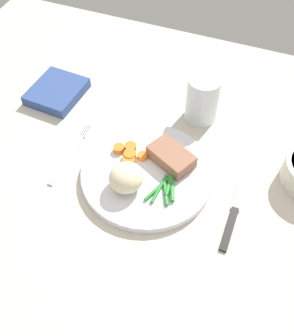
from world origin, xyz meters
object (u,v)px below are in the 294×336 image
dinner_plate (147,174)px  fork (71,153)px  knife (236,205)px  water_glass (202,101)px  napkin (57,92)px  meat_portion (171,157)px

dinner_plate → fork: (-16.03, -0.26, -0.60)cm
knife → water_glass: (-12.57, 19.38, 4.20)cm
napkin → knife: bearing=-17.8°
dinner_plate → napkin: (-26.84, 13.88, 0.36)cm
meat_portion → fork: (-19.36, -4.14, -2.75)cm
fork → water_glass: (20.71, 19.35, 4.20)cm
water_glass → napkin: size_ratio=0.85×
knife → dinner_plate: bearing=178.3°
dinner_plate → napkin: 30.22cm
water_glass → fork: bearing=-136.9°
fork → knife: size_ratio=0.81×
fork → knife: (33.28, -0.03, -0.00)cm
fork → napkin: size_ratio=1.40×
fork → water_glass: 28.65cm
knife → water_glass: size_ratio=2.04×
fork → water_glass: size_ratio=1.65×
dinner_plate → water_glass: water_glass is taller
knife → fork: bearing=179.2°
dinner_plate → meat_portion: bearing=49.4°
napkin → meat_portion: bearing=-18.3°
water_glass → napkin: water_glass is taller
dinner_plate → knife: dinner_plate is taller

